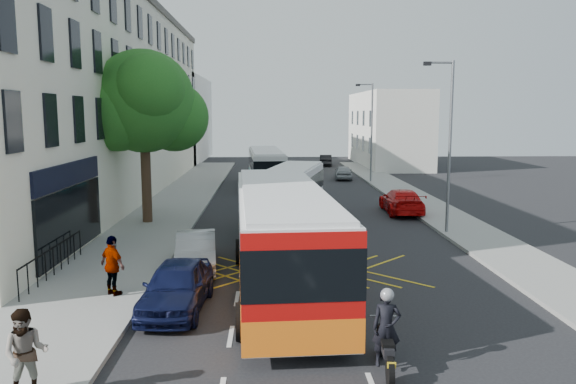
{
  "coord_description": "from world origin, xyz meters",
  "views": [
    {
      "loc": [
        -2.2,
        -13.97,
        5.77
      ],
      "look_at": [
        -1.31,
        11.25,
        2.2
      ],
      "focal_mm": 35.0,
      "sensor_mm": 36.0,
      "label": 1
    }
  ],
  "objects": [
    {
      "name": "terrace_far",
      "position": [
        -14.0,
        55.0,
        5.0
      ],
      "size": [
        8.0,
        20.0,
        10.0
      ],
      "primitive_type": "cube",
      "color": "silver",
      "rests_on": "ground"
    },
    {
      "name": "red_hatchback",
      "position": [
        5.5,
        17.81,
        0.71
      ],
      "size": [
        2.13,
        4.94,
        1.42
      ],
      "primitive_type": "imported",
      "rotation": [
        0.0,
        0.0,
        3.11
      ],
      "color": "#C00808",
      "rests_on": "ground"
    },
    {
      "name": "pedestrian_far",
      "position": [
        -7.02,
        3.04,
        1.09
      ],
      "size": [
        1.14,
        1.06,
        1.88
      ],
      "primitive_type": "imported",
      "rotation": [
        0.0,
        0.0,
        2.44
      ],
      "color": "gray",
      "rests_on": "pavement_left"
    },
    {
      "name": "distant_car_dark",
      "position": [
        4.13,
        47.47,
        0.61
      ],
      "size": [
        1.64,
        3.79,
        1.21
      ],
      "primitive_type": "imported",
      "rotation": [
        0.0,
        0.0,
        3.04
      ],
      "color": "black",
      "rests_on": "ground"
    },
    {
      "name": "motorbike",
      "position": [
        0.42,
        -2.1,
        0.91
      ],
      "size": [
        0.69,
        2.19,
        1.94
      ],
      "rotation": [
        0.0,
        0.0,
        -0.08
      ],
      "color": "black",
      "rests_on": "ground"
    },
    {
      "name": "terrace_main",
      "position": [
        -14.0,
        24.49,
        6.76
      ],
      "size": [
        8.3,
        45.0,
        13.5
      ],
      "color": "beige",
      "rests_on": "ground"
    },
    {
      "name": "pavement_right",
      "position": [
        7.5,
        15.0,
        0.07
      ],
      "size": [
        3.0,
        70.0,
        0.15
      ],
      "primitive_type": "cube",
      "color": "gray",
      "rests_on": "ground"
    },
    {
      "name": "lamp_far",
      "position": [
        6.2,
        32.0,
        4.62
      ],
      "size": [
        1.45,
        0.15,
        8.0
      ],
      "color": "slate",
      "rests_on": "pavement_right"
    },
    {
      "name": "distant_car_grey",
      "position": [
        -0.14,
        38.92,
        0.59
      ],
      "size": [
        2.12,
        4.33,
        1.18
      ],
      "primitive_type": "imported",
      "rotation": [
        0.0,
        0.0,
        0.04
      ],
      "color": "#404348",
      "rests_on": "ground"
    },
    {
      "name": "distant_car_silver",
      "position": [
        4.37,
        34.54,
        0.62
      ],
      "size": [
        1.8,
        3.74,
        1.23
      ],
      "primitive_type": "imported",
      "rotation": [
        0.0,
        0.0,
        3.05
      ],
      "color": "#969A9D",
      "rests_on": "ground"
    },
    {
      "name": "bus_far",
      "position": [
        -2.37,
        29.96,
        1.53
      ],
      "size": [
        3.09,
        10.5,
        2.91
      ],
      "rotation": [
        0.0,
        0.0,
        0.07
      ],
      "color": "silver",
      "rests_on": "ground"
    },
    {
      "name": "railings",
      "position": [
        -9.7,
        5.3,
        0.72
      ],
      "size": [
        0.08,
        5.6,
        1.14
      ],
      "primitive_type": null,
      "color": "black",
      "rests_on": "pavement_left"
    },
    {
      "name": "bus_mid",
      "position": [
        -1.15,
        15.35,
        1.5
      ],
      "size": [
        4.66,
        10.41,
        2.85
      ],
      "rotation": [
        0.0,
        0.0,
        -0.24
      ],
      "color": "silver",
      "rests_on": "ground"
    },
    {
      "name": "ground",
      "position": [
        0.0,
        0.0,
        0.0
      ],
      "size": [
        120.0,
        120.0,
        0.0
      ],
      "primitive_type": "plane",
      "color": "black",
      "rests_on": "ground"
    },
    {
      "name": "pavement_left",
      "position": [
        -8.5,
        15.0,
        0.07
      ],
      "size": [
        5.0,
        70.0,
        0.15
      ],
      "primitive_type": "cube",
      "color": "gray",
      "rests_on": "ground"
    },
    {
      "name": "lamp_near",
      "position": [
        6.2,
        12.0,
        4.62
      ],
      "size": [
        1.45,
        0.15,
        8.0
      ],
      "color": "slate",
      "rests_on": "pavement_right"
    },
    {
      "name": "street_tree",
      "position": [
        -8.51,
        14.97,
        6.29
      ],
      "size": [
        6.3,
        5.7,
        8.8
      ],
      "color": "#382619",
      "rests_on": "pavement_left"
    },
    {
      "name": "bus_near",
      "position": [
        -1.76,
        3.82,
        1.78
      ],
      "size": [
        3.49,
        12.18,
        3.39
      ],
      "rotation": [
        0.0,
        0.0,
        0.06
      ],
      "color": "silver",
      "rests_on": "ground"
    },
    {
      "name": "pedestrian_near",
      "position": [
        -7.0,
        -3.3,
        1.06
      ],
      "size": [
        0.98,
        0.82,
        1.82
      ],
      "primitive_type": "imported",
      "rotation": [
        0.0,
        0.0,
        0.17
      ],
      "color": "gray",
      "rests_on": "pavement_left"
    },
    {
      "name": "building_right",
      "position": [
        11.0,
        48.0,
        4.0
      ],
      "size": [
        6.0,
        18.0,
        8.0
      ],
      "primitive_type": "cube",
      "color": "silver",
      "rests_on": "ground"
    },
    {
      "name": "parked_car_blue",
      "position": [
        -4.9,
        2.03,
        0.73
      ],
      "size": [
        1.98,
        4.38,
        1.46
      ],
      "primitive_type": "imported",
      "rotation": [
        0.0,
        0.0,
        -0.06
      ],
      "color": "#0C1133",
      "rests_on": "ground"
    },
    {
      "name": "parked_car_silver",
      "position": [
        -4.9,
        6.44,
        0.68
      ],
      "size": [
        1.86,
        4.25,
        1.36
      ],
      "primitive_type": "imported",
      "rotation": [
        0.0,
        0.0,
        0.11
      ],
      "color": "#9EA1A5",
      "rests_on": "ground"
    }
  ]
}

